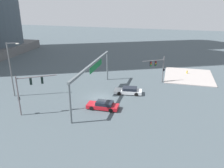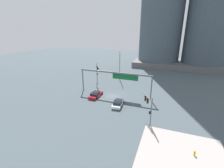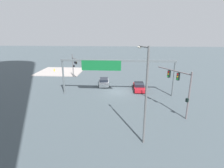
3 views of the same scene
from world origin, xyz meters
name	(u,v)px [view 1 (image 1 of 3)]	position (x,y,z in m)	size (l,w,h in m)	color
ground_plane	(101,98)	(0.00, 0.00, 0.00)	(182.18, 182.18, 0.00)	#455157
sidewalk_corner	(189,76)	(15.41, -14.97, 0.07)	(11.11, 9.91, 0.15)	#AAA09B
traffic_signal_near_corner	(28,87)	(-7.99, 8.12, 4.12)	(3.11, 4.98, 5.93)	#665E61
traffic_signal_opposite_side	(158,66)	(9.90, -8.64, 3.46)	(2.48, 4.15, 5.23)	#5E5D60
streetlamp_curved_arm	(11,67)	(-2.93, 14.37, 5.24)	(1.02, 1.93, 9.25)	#5C5E5F
overhead_sign_gantry	(93,68)	(0.55, 1.38, 4.96)	(18.55, 0.43, 5.95)	slate
sedan_car_approaching	(129,91)	(2.88, -4.25, 0.58)	(2.35, 4.96, 1.21)	silver
sedan_car_waiting_far	(103,105)	(-3.87, -1.61, 0.58)	(2.02, 4.83, 1.21)	#B21822
fire_hydrant_on_curb	(187,72)	(16.99, -14.66, 0.49)	(0.33, 0.22, 0.71)	#D8A50A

